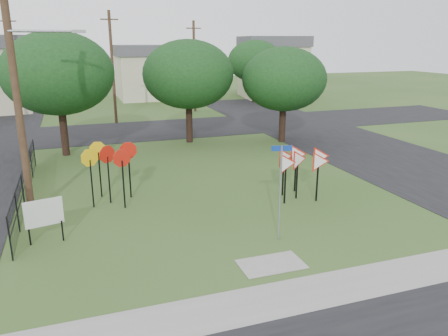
# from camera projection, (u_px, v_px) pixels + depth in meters

# --- Properties ---
(ground) EXTENTS (140.00, 140.00, 0.00)m
(ground) POSITION_uv_depth(u_px,v_px,m) (243.00, 233.00, 15.69)
(ground) COLOR #2D4C1C
(sidewalk) EXTENTS (30.00, 1.60, 0.02)m
(sidewalk) POSITION_uv_depth(u_px,v_px,m) (300.00, 295.00, 11.88)
(sidewalk) COLOR gray
(sidewalk) RESTS_ON ground
(planting_strip) EXTENTS (30.00, 0.80, 0.02)m
(planting_strip) POSITION_uv_depth(u_px,v_px,m) (323.00, 321.00, 10.80)
(planting_strip) COLOR #2D4C1C
(planting_strip) RESTS_ON ground
(street_right) EXTENTS (8.00, 50.00, 0.02)m
(street_right) POSITION_uv_depth(u_px,v_px,m) (357.00, 147.00, 28.54)
(street_right) COLOR black
(street_right) RESTS_ON ground
(street_far) EXTENTS (60.00, 8.00, 0.02)m
(street_far) POSITION_uv_depth(u_px,v_px,m) (148.00, 130.00, 33.83)
(street_far) COLOR black
(street_far) RESTS_ON ground
(curb_pad) EXTENTS (2.00, 1.20, 0.02)m
(curb_pad) POSITION_uv_depth(u_px,v_px,m) (271.00, 264.00, 13.52)
(curb_pad) COLOR gray
(curb_pad) RESTS_ON ground
(street_name_sign) EXTENTS (0.68, 0.19, 3.36)m
(street_name_sign) POSITION_uv_depth(u_px,v_px,m) (280.00, 188.00, 14.72)
(street_name_sign) COLOR gray
(street_name_sign) RESTS_ON ground
(stop_sign_cluster) EXTENTS (2.38, 1.99, 2.52)m
(stop_sign_cluster) POSITION_uv_depth(u_px,v_px,m) (109.00, 160.00, 18.24)
(stop_sign_cluster) COLOR black
(stop_sign_cluster) RESTS_ON ground
(yield_sign_cluster) EXTENTS (2.90, 1.66, 2.26)m
(yield_sign_cluster) POSITION_uv_depth(u_px,v_px,m) (300.00, 161.00, 18.90)
(yield_sign_cluster) COLOR black
(yield_sign_cluster) RESTS_ON ground
(info_board) EXTENTS (1.24, 0.33, 1.58)m
(info_board) POSITION_uv_depth(u_px,v_px,m) (44.00, 214.00, 14.69)
(info_board) COLOR black
(info_board) RESTS_ON ground
(utility_pole_main) EXTENTS (3.55, 0.33, 10.00)m
(utility_pole_main) POSITION_uv_depth(u_px,v_px,m) (17.00, 82.00, 16.03)
(utility_pole_main) COLOR #4B3422
(utility_pole_main) RESTS_ON ground
(far_pole_a) EXTENTS (1.40, 0.24, 9.00)m
(far_pole_a) POSITION_uv_depth(u_px,v_px,m) (113.00, 67.00, 35.54)
(far_pole_a) COLOR #4B3422
(far_pole_a) RESTS_ON ground
(far_pole_b) EXTENTS (1.40, 0.24, 8.50)m
(far_pole_b) POSITION_uv_depth(u_px,v_px,m) (194.00, 66.00, 41.76)
(far_pole_b) COLOR #4B3422
(far_pole_b) RESTS_ON ground
(far_pole_c) EXTENTS (1.40, 0.24, 9.00)m
(far_pole_c) POSITION_uv_depth(u_px,v_px,m) (13.00, 65.00, 38.45)
(far_pole_c) COLOR #4B3422
(far_pole_c) RESTS_ON ground
(fence_run) EXTENTS (0.05, 11.55, 1.50)m
(fence_run) POSITION_uv_depth(u_px,v_px,m) (25.00, 183.00, 18.75)
(fence_run) COLOR black
(fence_run) RESTS_ON ground
(house_mid) EXTENTS (8.40, 8.40, 6.20)m
(house_mid) POSITION_uv_depth(u_px,v_px,m) (152.00, 71.00, 52.34)
(house_mid) COLOR beige
(house_mid) RESTS_ON ground
(house_right) EXTENTS (8.30, 8.30, 7.20)m
(house_right) POSITION_uv_depth(u_px,v_px,m) (272.00, 67.00, 52.99)
(house_right) COLOR beige
(house_right) RESTS_ON ground
(tree_near_left) EXTENTS (6.40, 6.40, 7.27)m
(tree_near_left) POSITION_uv_depth(u_px,v_px,m) (58.00, 73.00, 25.14)
(tree_near_left) COLOR black
(tree_near_left) RESTS_ON ground
(tree_near_mid) EXTENTS (6.00, 6.00, 6.80)m
(tree_near_mid) POSITION_uv_depth(u_px,v_px,m) (188.00, 74.00, 28.65)
(tree_near_mid) COLOR black
(tree_near_mid) RESTS_ON ground
(tree_near_right) EXTENTS (5.60, 5.60, 6.33)m
(tree_near_right) POSITION_uv_depth(u_px,v_px,m) (284.00, 79.00, 28.82)
(tree_near_right) COLOR black
(tree_near_right) RESTS_ON ground
(tree_far_right) EXTENTS (6.00, 6.00, 6.80)m
(tree_far_right) POSITION_uv_depth(u_px,v_px,m) (255.00, 61.00, 47.85)
(tree_far_right) COLOR black
(tree_far_right) RESTS_ON ground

